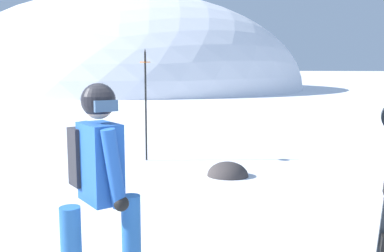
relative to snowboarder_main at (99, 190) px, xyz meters
name	(u,v)px	position (x,y,z in m)	size (l,w,h in m)	color
ridge_peak_main	(125,88)	(-11.79, 31.25, -0.92)	(28.53, 25.68, 15.16)	white
snowboarder_main	(99,190)	(0.00, 0.00, 0.00)	(1.34, 1.43, 1.71)	yellow
piste_marker_near	(146,98)	(-1.32, 5.09, 0.31)	(0.20, 0.20, 2.16)	black
rock_dark	(228,176)	(0.40, 4.19, -0.92)	(0.69, 0.59, 0.48)	#383333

